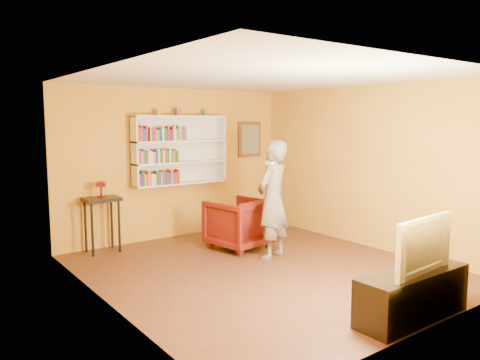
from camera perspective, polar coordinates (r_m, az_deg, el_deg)
name	(u,v)px	position (r m, az deg, el deg)	size (l,w,h in m)	color
room_shell	(263,200)	(6.58, 2.85, -2.39)	(5.30, 5.80, 2.88)	#4A2917
bookshelf	(179,150)	(8.51, -7.47, 3.63)	(1.80, 0.29, 1.23)	white
books_row_lower	(158,178)	(8.24, -9.96, 0.21)	(0.77, 0.19, 0.26)	red
books_row_middle	(157,157)	(8.19, -10.09, 2.83)	(0.75, 0.19, 0.25)	#762A80
books_row_upper	(161,134)	(8.21, -9.62, 5.55)	(0.92, 0.19, 0.27)	red
ornament_left	(158,112)	(8.25, -9.95, 8.15)	(0.08, 0.08, 0.11)	olive
ornament_centre	(178,112)	(8.42, -7.60, 8.22)	(0.09, 0.09, 0.12)	#953146
ornament_right	(206,113)	(8.72, -4.22, 8.17)	(0.08, 0.08, 0.10)	slate
framed_painting	(250,139)	(9.45, 1.17, 4.97)	(0.55, 0.05, 0.70)	brown
console_table	(102,207)	(7.84, -16.51, -3.16)	(0.55, 0.42, 0.90)	black
ruby_lustre	(101,186)	(7.79, -16.60, -0.67)	(0.16, 0.16, 0.26)	maroon
armchair	(239,224)	(7.83, -0.16, -5.33)	(0.89, 0.91, 0.83)	#4A0605
person	(273,200)	(7.19, 4.01, -2.42)	(0.67, 0.44, 1.83)	#6B5C4E
game_remote	(269,163)	(6.77, 3.60, 2.08)	(0.04, 0.15, 0.04)	white
tv_cabinet	(412,295)	(5.47, 20.28, -12.98)	(1.46, 0.44, 0.52)	black
television	(415,244)	(5.31, 20.55, -7.28)	(1.04, 0.14, 0.60)	black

